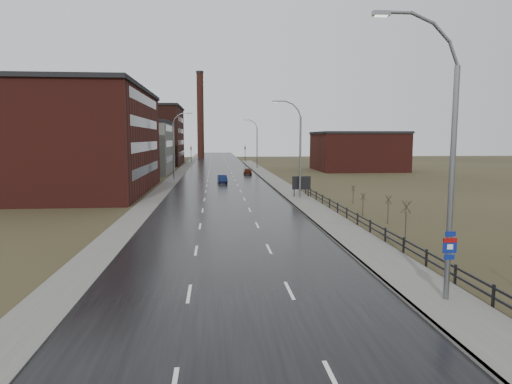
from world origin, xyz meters
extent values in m
plane|color=#2D2819|center=(0.00, 0.00, 0.00)|extent=(320.00, 320.00, 0.00)
cube|color=black|center=(0.00, 60.00, 0.03)|extent=(14.00, 300.00, 0.06)
cube|color=#595651|center=(8.60, 35.00, 0.09)|extent=(3.20, 180.00, 0.18)
cube|color=slate|center=(7.08, 35.00, 0.09)|extent=(0.16, 180.00, 0.18)
cube|color=#595651|center=(-8.20, 60.00, 0.06)|extent=(2.40, 260.00, 0.12)
cube|color=#471914|center=(-21.00, 45.00, 6.50)|extent=(22.00, 28.00, 13.00)
cube|color=black|center=(-21.00, 45.00, 13.25)|extent=(22.44, 28.56, 0.50)
cube|color=black|center=(-10.02, 45.00, 3.00)|extent=(0.06, 22.40, 1.20)
cube|color=black|center=(-10.02, 45.00, 6.00)|extent=(0.06, 22.40, 1.20)
cube|color=black|center=(-10.02, 45.00, 9.00)|extent=(0.06, 22.40, 1.20)
cube|color=black|center=(-10.02, 45.00, 12.00)|extent=(0.06, 22.40, 1.20)
cube|color=slate|center=(-18.00, 78.00, 5.00)|extent=(16.00, 20.00, 10.00)
cube|color=black|center=(-18.00, 78.00, 10.25)|extent=(16.32, 20.40, 0.50)
cube|color=black|center=(-10.02, 78.00, 3.00)|extent=(0.06, 16.00, 1.20)
cube|color=black|center=(-10.02, 78.00, 6.00)|extent=(0.06, 16.00, 1.20)
cube|color=black|center=(-10.02, 78.00, 9.00)|extent=(0.06, 16.00, 1.20)
cube|color=#331611|center=(-23.00, 108.00, 7.50)|extent=(26.00, 24.00, 15.00)
cube|color=black|center=(-23.00, 108.00, 15.25)|extent=(26.52, 24.48, 0.50)
cube|color=black|center=(-10.02, 108.00, 3.00)|extent=(0.06, 19.20, 1.20)
cube|color=black|center=(-10.02, 108.00, 6.00)|extent=(0.06, 19.20, 1.20)
cube|color=black|center=(-10.02, 108.00, 9.00)|extent=(0.06, 19.20, 1.20)
cube|color=black|center=(-10.02, 108.00, 12.00)|extent=(0.06, 19.20, 1.20)
cube|color=#471914|center=(30.30, 82.00, 4.00)|extent=(18.00, 16.00, 8.00)
cube|color=black|center=(30.30, 82.00, 8.25)|extent=(18.36, 16.32, 0.50)
cylinder|color=#331611|center=(-6.00, 150.00, 15.00)|extent=(2.40, 2.40, 30.00)
cylinder|color=black|center=(-6.00, 150.00, 30.30)|extent=(2.70, 2.70, 0.80)
cylinder|color=slate|center=(8.80, 2.00, 5.00)|extent=(0.24, 0.24, 10.00)
cylinder|color=slate|center=(8.61, 2.00, 10.46)|extent=(0.57, 0.14, 1.12)
cylinder|color=slate|center=(8.06, 2.00, 11.28)|extent=(0.91, 0.14, 0.91)
cylinder|color=slate|center=(7.25, 2.00, 11.82)|extent=(1.12, 0.14, 0.57)
cylinder|color=slate|center=(6.29, 2.00, 12.01)|extent=(1.15, 0.14, 0.14)
cube|color=slate|center=(5.54, 2.00, 11.96)|extent=(0.70, 0.28, 0.18)
cube|color=silver|center=(5.54, 2.00, 11.86)|extent=(0.50, 0.20, 0.04)
cube|color=navy|center=(8.80, 1.88, 3.05)|extent=(0.45, 0.04, 0.22)
cube|color=navy|center=(8.80, 1.88, 2.55)|extent=(0.60, 0.04, 0.65)
cube|color=maroon|center=(8.80, 1.87, 2.78)|extent=(0.60, 0.04, 0.20)
cube|color=navy|center=(8.80, 1.88, 2.05)|extent=(0.45, 0.04, 0.22)
cube|color=silver|center=(8.80, 1.86, 2.50)|extent=(0.26, 0.02, 0.22)
cylinder|color=slate|center=(8.80, 36.00, 4.75)|extent=(0.24, 0.24, 9.50)
cylinder|color=slate|center=(8.63, 36.00, 9.90)|extent=(0.51, 0.14, 0.98)
cylinder|color=slate|center=(8.16, 36.00, 10.62)|extent=(0.81, 0.14, 0.81)
cylinder|color=slate|center=(7.44, 36.00, 11.09)|extent=(0.98, 0.14, 0.51)
cylinder|color=slate|center=(6.60, 36.00, 11.26)|extent=(1.01, 0.14, 0.14)
cube|color=slate|center=(5.91, 36.00, 11.21)|extent=(0.70, 0.28, 0.18)
cube|color=silver|center=(5.91, 36.00, 11.11)|extent=(0.50, 0.20, 0.04)
cylinder|color=slate|center=(-8.00, 62.00, 4.75)|extent=(0.24, 0.24, 9.50)
cylinder|color=slate|center=(-7.83, 62.00, 9.90)|extent=(0.51, 0.14, 0.98)
cylinder|color=slate|center=(-7.36, 62.00, 10.62)|extent=(0.81, 0.14, 0.81)
cylinder|color=slate|center=(-6.64, 62.00, 11.09)|extent=(0.98, 0.14, 0.51)
cylinder|color=slate|center=(-5.80, 62.00, 11.26)|extent=(1.01, 0.14, 0.14)
cube|color=slate|center=(-5.11, 62.00, 11.21)|extent=(0.70, 0.28, 0.18)
cube|color=silver|center=(-5.11, 62.00, 11.11)|extent=(0.50, 0.20, 0.04)
cylinder|color=slate|center=(8.80, 90.00, 4.75)|extent=(0.24, 0.24, 9.50)
cylinder|color=slate|center=(8.63, 90.00, 9.90)|extent=(0.51, 0.14, 0.98)
cylinder|color=slate|center=(8.16, 90.00, 10.62)|extent=(0.81, 0.14, 0.81)
cylinder|color=slate|center=(7.44, 90.00, 11.09)|extent=(0.98, 0.14, 0.51)
cylinder|color=slate|center=(6.60, 90.00, 11.26)|extent=(1.01, 0.14, 0.14)
cube|color=slate|center=(5.91, 90.00, 11.21)|extent=(0.70, 0.28, 0.18)
cube|color=silver|center=(5.91, 90.00, 11.11)|extent=(0.50, 0.20, 0.04)
cube|color=black|center=(10.30, 1.00, 0.55)|extent=(0.10, 0.10, 1.10)
cube|color=black|center=(10.30, 4.00, 0.55)|extent=(0.10, 0.10, 1.10)
cube|color=black|center=(10.30, 7.00, 0.55)|extent=(0.10, 0.10, 1.10)
cube|color=black|center=(10.30, 10.00, 0.55)|extent=(0.10, 0.10, 1.10)
cube|color=black|center=(10.30, 13.00, 0.55)|extent=(0.10, 0.10, 1.10)
cube|color=black|center=(10.30, 16.00, 0.55)|extent=(0.10, 0.10, 1.10)
cube|color=black|center=(10.30, 19.00, 0.55)|extent=(0.10, 0.10, 1.10)
cube|color=black|center=(10.30, 22.00, 0.55)|extent=(0.10, 0.10, 1.10)
cube|color=black|center=(10.30, 25.00, 0.55)|extent=(0.10, 0.10, 1.10)
cube|color=black|center=(10.30, 28.00, 0.55)|extent=(0.10, 0.10, 1.10)
cube|color=black|center=(10.30, 31.00, 0.55)|extent=(0.10, 0.10, 1.10)
cube|color=black|center=(10.30, 34.00, 0.55)|extent=(0.10, 0.10, 1.10)
cube|color=black|center=(10.30, 37.00, 0.55)|extent=(0.10, 0.10, 1.10)
cube|color=black|center=(10.30, 40.00, 0.55)|extent=(0.10, 0.10, 1.10)
cube|color=black|center=(10.30, 43.00, 0.55)|extent=(0.10, 0.10, 1.10)
cube|color=black|center=(10.30, 18.50, 0.95)|extent=(0.08, 53.00, 0.10)
cube|color=black|center=(10.30, 18.50, 0.55)|extent=(0.08, 53.00, 0.10)
cylinder|color=#382D23|center=(11.56, 12.70, 1.10)|extent=(0.08, 0.08, 2.20)
cylinder|color=#382D23|center=(11.61, 12.70, 2.53)|extent=(0.04, 0.74, 0.87)
cylinder|color=#382D23|center=(11.58, 12.74, 2.53)|extent=(0.70, 0.27, 0.87)
cylinder|color=#382D23|center=(11.52, 12.72, 2.53)|extent=(0.41, 0.62, 0.88)
cylinder|color=#382D23|center=(11.52, 12.67, 2.53)|extent=(0.41, 0.62, 0.88)
cylinder|color=#382D23|center=(11.58, 12.65, 2.53)|extent=(0.70, 0.27, 0.87)
cylinder|color=#382D23|center=(13.16, 19.88, 0.89)|extent=(0.08, 0.08, 1.77)
cylinder|color=#382D23|center=(13.21, 19.88, 2.04)|extent=(0.04, 0.60, 0.70)
cylinder|color=#382D23|center=(13.17, 19.93, 2.04)|extent=(0.57, 0.23, 0.71)
cylinder|color=#382D23|center=(13.11, 19.91, 2.04)|extent=(0.34, 0.51, 0.72)
cylinder|color=#382D23|center=(13.11, 19.86, 2.04)|extent=(0.34, 0.51, 0.72)
cylinder|color=#382D23|center=(13.17, 19.84, 2.04)|extent=(0.57, 0.23, 0.71)
cylinder|color=#382D23|center=(12.36, 23.91, 0.78)|extent=(0.08, 0.08, 1.55)
cylinder|color=#382D23|center=(12.41, 23.91, 1.79)|extent=(0.04, 0.53, 0.62)
cylinder|color=#382D23|center=(12.38, 23.96, 1.79)|extent=(0.50, 0.20, 0.63)
cylinder|color=#382D23|center=(12.32, 23.94, 1.79)|extent=(0.30, 0.45, 0.63)
cylinder|color=#382D23|center=(12.32, 23.88, 1.79)|extent=(0.30, 0.45, 0.63)
cylinder|color=#382D23|center=(12.38, 23.86, 1.79)|extent=(0.50, 0.20, 0.63)
cylinder|color=#382D23|center=(13.86, 31.75, 0.72)|extent=(0.08, 0.08, 1.45)
cylinder|color=#382D23|center=(13.91, 31.75, 1.67)|extent=(0.04, 0.49, 0.58)
cylinder|color=#382D23|center=(13.88, 31.79, 1.67)|extent=(0.47, 0.19, 0.59)
cylinder|color=#382D23|center=(13.82, 31.78, 1.67)|extent=(0.29, 0.42, 0.59)
cylinder|color=#382D23|center=(13.82, 31.72, 1.67)|extent=(0.29, 0.42, 0.59)
cylinder|color=#382D23|center=(13.88, 31.70, 1.67)|extent=(0.47, 0.19, 0.59)
cube|color=black|center=(8.26, 36.75, 0.90)|extent=(0.10, 0.10, 1.80)
cube|color=black|center=(9.94, 36.75, 0.90)|extent=(0.10, 0.10, 1.80)
cube|color=silver|center=(9.10, 36.70, 1.83)|extent=(2.10, 0.08, 1.45)
cube|color=black|center=(9.10, 36.65, 1.83)|extent=(2.20, 0.04, 1.55)
cylinder|color=black|center=(-8.00, 120.00, 2.60)|extent=(0.16, 0.16, 5.20)
imported|color=black|center=(-8.00, 120.00, 4.75)|extent=(0.58, 2.73, 1.10)
sphere|color=#FF190C|center=(-8.00, 119.85, 5.05)|extent=(0.18, 0.18, 0.18)
cylinder|color=black|center=(8.00, 120.00, 2.60)|extent=(0.16, 0.16, 5.20)
imported|color=black|center=(8.00, 120.00, 4.75)|extent=(0.58, 2.73, 1.10)
sphere|color=#FF190C|center=(8.00, 119.85, 5.05)|extent=(0.18, 0.18, 0.18)
imported|color=#0B1538|center=(0.09, 55.18, 0.63)|extent=(1.59, 3.93, 1.27)
imported|color=#48160C|center=(5.27, 71.67, 0.66)|extent=(1.68, 3.91, 1.31)
camera|label=1|loc=(-1.08, -16.17, 7.06)|focal=32.00mm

